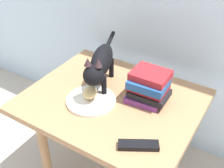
{
  "coord_description": "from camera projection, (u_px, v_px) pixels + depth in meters",
  "views": [
    {
      "loc": [
        0.53,
        -0.86,
        1.3
      ],
      "look_at": [
        0.0,
        0.0,
        0.59
      ],
      "focal_mm": 45.29,
      "sensor_mm": 36.0,
      "label": 1
    }
  ],
  "objects": [
    {
      "name": "side_table",
      "position": [
        112.0,
        110.0,
        1.32
      ],
      "size": [
        0.77,
        0.63,
        0.51
      ],
      "color": "#9E724C",
      "rests_on": "ground"
    },
    {
      "name": "plate",
      "position": [
        91.0,
        100.0,
        1.25
      ],
      "size": [
        0.22,
        0.22,
        0.01
      ],
      "primitive_type": "cylinder",
      "color": "silver",
      "rests_on": "side_table"
    },
    {
      "name": "bread_roll",
      "position": [
        90.0,
        92.0,
        1.25
      ],
      "size": [
        0.08,
        0.1,
        0.05
      ],
      "primitive_type": "ellipsoid",
      "rotation": [
        0.0,
        0.0,
        1.91
      ],
      "color": "#E0BC7A",
      "rests_on": "plate"
    },
    {
      "name": "cat",
      "position": [
        100.0,
        64.0,
        1.27
      ],
      "size": [
        0.21,
        0.45,
        0.23
      ],
      "color": "black",
      "rests_on": "side_table"
    },
    {
      "name": "book_stack",
      "position": [
        148.0,
        87.0,
        1.23
      ],
      "size": [
        0.19,
        0.15,
        0.15
      ],
      "color": "#72337A",
      "rests_on": "side_table"
    },
    {
      "name": "tv_remote",
      "position": [
        138.0,
        145.0,
        1.03
      ],
      "size": [
        0.15,
        0.11,
        0.02
      ],
      "primitive_type": "cube",
      "rotation": [
        0.0,
        0.0,
        0.53
      ],
      "color": "black",
      "rests_on": "side_table"
    }
  ]
}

